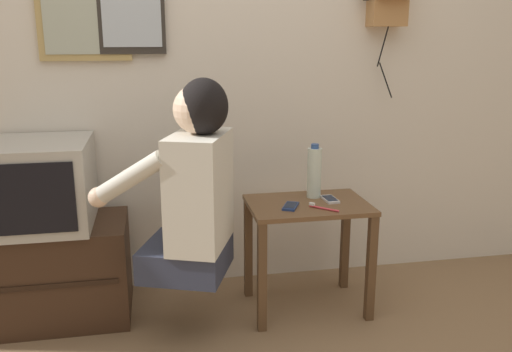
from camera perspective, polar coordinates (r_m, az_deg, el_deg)
The scene contains 10 objects.
wall_back at distance 2.88m, azimuth -4.12°, elevation 13.13°, with size 6.80×0.05×2.55m.
side_table at distance 2.69m, azimuth 5.46°, elevation -5.28°, with size 0.58×0.41×0.56m.
person at distance 2.37m, azimuth -6.64°, elevation -1.02°, with size 0.64×0.55×0.88m.
tv_stand at distance 2.84m, azimuth -20.75°, elevation -9.35°, with size 0.73×0.45×0.48m.
television at distance 2.71m, azimuth -21.73°, elevation -0.74°, with size 0.46×0.51×0.40m.
framed_picture at distance 2.84m, azimuth -17.73°, elevation 16.04°, with size 0.44×0.03×0.45m.
cell_phone_held at distance 2.58m, azimuth 3.67°, elevation -3.18°, with size 0.11×0.14×0.01m.
cell_phone_spare at distance 2.70m, azimuth 7.78°, elevation -2.43°, with size 0.07×0.13×0.01m.
water_bottle at distance 2.72m, azimuth 6.15°, elevation 0.40°, with size 0.07×0.07×0.27m.
toothbrush at distance 2.57m, azimuth 6.92°, elevation -3.31°, with size 0.12×0.11×0.02m.
Camera 1 is at (-0.35, -1.86, 1.35)m, focal length 38.00 mm.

